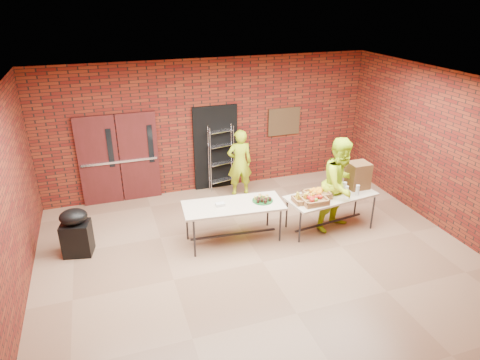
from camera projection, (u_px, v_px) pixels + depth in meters
name	position (u px, v px, depth m)	size (l,w,h in m)	color
room	(265.00, 183.00, 7.23)	(8.08, 7.08, 3.28)	brown
double_doors	(119.00, 159.00, 9.78)	(1.78, 0.12, 2.10)	#481415
dark_doorway	(216.00, 148.00, 10.48)	(1.10, 0.06, 2.10)	black
bronze_plaque	(284.00, 122.00, 10.79)	(0.85, 0.04, 0.70)	#402F19
wire_rack	(221.00, 158.00, 10.47)	(0.60, 0.20, 1.64)	silver
table_left	(233.00, 208.00, 8.28)	(2.01, 0.97, 0.80)	#C7B598
table_right	(331.00, 198.00, 8.73)	(1.96, 1.03, 0.77)	#C7B598
basket_bananas	(304.00, 199.00, 8.40)	(0.40, 0.31, 0.12)	olive
basket_oranges	(317.00, 194.00, 8.59)	(0.50, 0.39, 0.15)	olive
basket_apples	(314.00, 200.00, 8.34)	(0.49, 0.38, 0.15)	olive
muffin_tray	(263.00, 199.00, 8.38)	(0.41, 0.41, 0.10)	#154F1E
napkin_box	(220.00, 204.00, 8.19)	(0.17, 0.12, 0.06)	silver
coffee_dispenser	(358.00, 175.00, 8.93)	(0.42, 0.38, 0.56)	brown
cup_stack_front	(347.00, 191.00, 8.63)	(0.07, 0.07, 0.21)	silver
cup_stack_mid	(357.00, 190.00, 8.66)	(0.07, 0.07, 0.22)	silver
cup_stack_back	(344.00, 188.00, 8.70)	(0.09, 0.09, 0.26)	silver
covered_grill	(76.00, 232.00, 7.96)	(0.59, 0.52, 0.93)	black
volunteer_woman	(240.00, 163.00, 10.18)	(0.60, 0.39, 1.64)	#AFD417
volunteer_man	(340.00, 184.00, 8.66)	(0.96, 0.74, 1.97)	#AFD417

